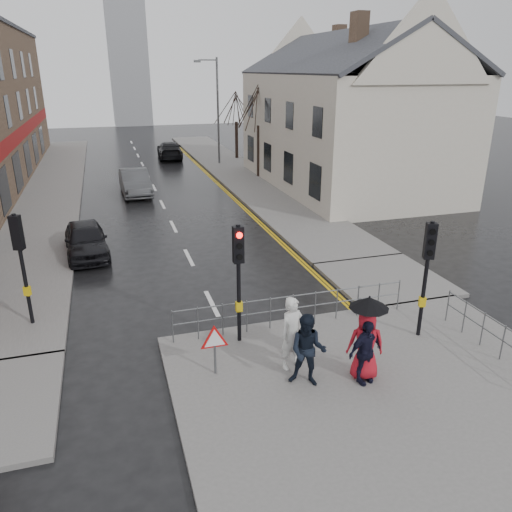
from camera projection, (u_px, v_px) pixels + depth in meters
ground at (234, 349)px, 13.88m from camera, size 120.00×120.00×0.00m
near_pavement at (398, 403)px, 11.53m from camera, size 10.00×9.00×0.14m
left_pavement at (50, 187)px, 32.69m from camera, size 4.00×44.00×0.14m
right_pavement at (235, 170)px, 38.01m from camera, size 4.00×40.00×0.14m
pavement_bridge_right at (385, 279)px, 18.30m from camera, size 4.00×4.20×0.14m
building_right_cream at (345, 111)px, 31.57m from camera, size 9.00×16.40×10.10m
church_tower at (128, 55)px, 66.65m from camera, size 5.00×5.00×18.00m
traffic_signal_near_left at (238, 264)px, 13.24m from camera, size 0.28×0.27×3.40m
traffic_signal_near_right at (428, 259)px, 13.52m from camera, size 0.34×0.33×3.40m
traffic_signal_far_left at (20, 250)px, 14.21m from camera, size 0.34×0.33×3.40m
guard_railing_front at (293, 303)px, 14.64m from camera, size 7.14×0.04×1.00m
guard_railing_side at (504, 336)px, 12.88m from camera, size 0.04×4.54×1.00m
warning_sign at (215, 342)px, 12.21m from camera, size 0.80×0.07×1.35m
street_lamp at (216, 104)px, 38.88m from camera, size 1.83×0.25×8.00m
tree_near at (259, 103)px, 33.81m from camera, size 2.40×2.40×6.58m
tree_far at (236, 106)px, 41.36m from camera, size 2.40×2.40×5.64m
pedestrian_a at (293, 333)px, 12.47m from camera, size 0.81×0.65×1.93m
pedestrian_b at (308, 351)px, 11.79m from camera, size 1.12×1.05×1.84m
pedestrian_with_umbrella at (366, 335)px, 12.01m from camera, size 1.03×0.96×2.17m
pedestrian_d at (365, 352)px, 11.91m from camera, size 1.04×0.63×1.65m
car_parked at (86, 240)px, 20.58m from camera, size 1.96×4.19×1.39m
car_mid at (135, 182)px, 30.63m from camera, size 1.80×4.72×1.54m
car_far at (170, 150)px, 43.07m from camera, size 2.37×5.11×1.44m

